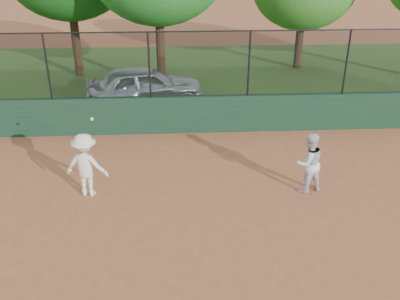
{
  "coord_description": "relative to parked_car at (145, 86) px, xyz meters",
  "views": [
    {
      "loc": [
        0.27,
        -7.1,
        5.75
      ],
      "look_at": [
        0.8,
        2.2,
        1.2
      ],
      "focal_mm": 40.0,
      "sensor_mm": 36.0,
      "label": 1
    }
  ],
  "objects": [
    {
      "name": "ground",
      "position": [
        0.84,
        -8.64,
        -0.72
      ],
      "size": [
        80.0,
        80.0,
        0.0
      ],
      "primitive_type": "plane",
      "color": "#A75A36",
      "rests_on": "ground"
    },
    {
      "name": "back_wall",
      "position": [
        0.84,
        -2.64,
        -0.12
      ],
      "size": [
        26.0,
        0.2,
        1.2
      ],
      "primitive_type": "cube",
      "color": "#1A3924",
      "rests_on": "ground"
    },
    {
      "name": "grass_strip",
      "position": [
        0.84,
        3.36,
        -0.72
      ],
      "size": [
        36.0,
        12.0,
        0.01
      ],
      "primitive_type": "cube",
      "color": "#2B4D18",
      "rests_on": "ground"
    },
    {
      "name": "parked_car",
      "position": [
        0.0,
        0.0,
        0.0
      ],
      "size": [
        4.52,
        2.68,
        1.44
      ],
      "primitive_type": "imported",
      "rotation": [
        0.0,
        0.0,
        1.82
      ],
      "color": "silver",
      "rests_on": "ground"
    },
    {
      "name": "player_second",
      "position": [
        4.27,
        -6.4,
        0.04
      ],
      "size": [
        0.89,
        0.78,
        1.53
      ],
      "primitive_type": "imported",
      "rotation": [
        0.0,
        0.0,
        3.45
      ],
      "color": "silver",
      "rests_on": "ground"
    },
    {
      "name": "player_main",
      "position": [
        -1.05,
        -6.28,
        0.07
      ],
      "size": [
        1.13,
        0.8,
        2.11
      ],
      "color": "beige",
      "rests_on": "ground"
    },
    {
      "name": "fence_assembly",
      "position": [
        0.82,
        -2.64,
        1.51
      ],
      "size": [
        26.0,
        0.06,
        2.0
      ],
      "color": "black",
      "rests_on": "back_wall"
    }
  ]
}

